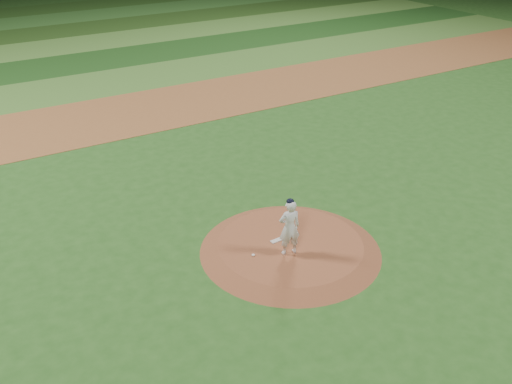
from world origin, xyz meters
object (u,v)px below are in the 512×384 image
pitchers_mound (290,247)px  pitching_rubber (280,239)px  pitcher_on_mound (289,227)px  rosin_bag (253,255)px

pitchers_mound → pitching_rubber: (-0.16, 0.34, 0.14)m
pitching_rubber → pitcher_on_mound: bearing=-106.9°
rosin_bag → pitcher_on_mound: size_ratio=0.06×
pitcher_on_mound → pitching_rubber: bearing=76.4°
rosin_bag → pitcher_on_mound: 1.36m
pitchers_mound → pitcher_on_mound: (-0.34, -0.41, 1.02)m
rosin_bag → pitching_rubber: bearing=15.8°
pitching_rubber → pitcher_on_mound: pitcher_on_mound is taller
pitcher_on_mound → rosin_bag: bearing=156.4°
pitchers_mound → pitching_rubber: size_ratio=8.72×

